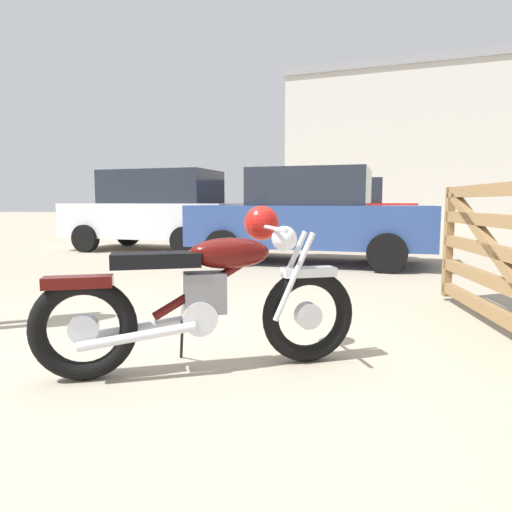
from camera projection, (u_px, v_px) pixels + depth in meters
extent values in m
plane|color=tan|center=(178.00, 348.00, 3.43)|extent=(80.00, 80.00, 0.00)
torus|color=black|center=(308.00, 315.00, 3.12)|extent=(0.61, 0.41, 0.64)
cylinder|color=silver|center=(308.00, 315.00, 3.12)|extent=(0.20, 0.16, 0.18)
torus|color=black|center=(84.00, 329.00, 2.79)|extent=(0.61, 0.41, 0.64)
cylinder|color=silver|center=(84.00, 329.00, 2.79)|extent=(0.20, 0.16, 0.18)
cube|color=silver|center=(309.00, 272.00, 3.08)|extent=(0.38, 0.29, 0.06)
cube|color=#4C0C0A|center=(78.00, 282.00, 2.75)|extent=(0.41, 0.31, 0.07)
cylinder|color=silver|center=(287.00, 273.00, 3.13)|extent=(0.27, 0.17, 0.58)
cylinder|color=silver|center=(294.00, 277.00, 2.98)|extent=(0.27, 0.17, 0.58)
sphere|color=silver|center=(284.00, 239.00, 3.02)|extent=(0.17, 0.17, 0.17)
cylinder|color=silver|center=(273.00, 228.00, 2.99)|extent=(0.33, 0.55, 0.03)
sphere|color=#B21914|center=(261.00, 223.00, 3.28)|extent=(0.25, 0.25, 0.25)
cylinder|color=#4C0C0A|center=(212.00, 282.00, 2.94)|extent=(0.68, 0.42, 0.47)
ellipsoid|color=#4C0C0A|center=(229.00, 253.00, 2.94)|extent=(0.56, 0.45, 0.20)
cube|color=black|center=(156.00, 260.00, 2.84)|extent=(0.57, 0.44, 0.09)
cube|color=slate|center=(205.00, 293.00, 2.94)|extent=(0.32, 0.29, 0.26)
cylinder|color=silver|center=(199.00, 316.00, 2.94)|extent=(0.29, 0.28, 0.22)
cylinder|color=silver|center=(138.00, 328.00, 2.96)|extent=(0.64, 0.40, 0.14)
cylinder|color=silver|center=(138.00, 336.00, 2.77)|extent=(0.64, 0.40, 0.14)
cylinder|color=black|center=(182.00, 340.00, 3.11)|extent=(0.13, 0.22, 0.33)
cube|color=olive|center=(448.00, 242.00, 5.05)|extent=(0.10, 0.11, 1.20)
cube|color=olive|center=(493.00, 313.00, 3.92)|extent=(0.58, 2.36, 0.11)
cube|color=olive|center=(495.00, 282.00, 3.89)|extent=(0.58, 2.36, 0.11)
cube|color=olive|center=(497.00, 252.00, 3.86)|extent=(0.58, 2.36, 0.11)
cube|color=olive|center=(499.00, 221.00, 3.83)|extent=(0.58, 2.36, 0.11)
cube|color=olive|center=(501.00, 189.00, 3.80)|extent=(0.58, 2.36, 0.11)
cube|color=olive|center=(497.00, 254.00, 3.86)|extent=(0.54, 2.17, 1.08)
cylinder|color=black|center=(382.00, 228.00, 13.72)|extent=(0.65, 0.23, 0.64)
cylinder|color=black|center=(383.00, 232.00, 12.03)|extent=(0.65, 0.23, 0.64)
cylinder|color=black|center=(283.00, 227.00, 14.46)|extent=(0.65, 0.23, 0.64)
cylinder|color=black|center=(271.00, 230.00, 12.77)|extent=(0.65, 0.23, 0.64)
cube|color=red|center=(329.00, 216.00, 13.20)|extent=(4.76, 1.92, 0.74)
cube|color=#232833|center=(319.00, 191.00, 13.19)|extent=(3.55, 1.72, 0.68)
cylinder|color=black|center=(85.00, 238.00, 10.04)|extent=(0.60, 0.20, 0.60)
cylinder|color=black|center=(128.00, 234.00, 11.59)|extent=(0.60, 0.20, 0.60)
cylinder|color=black|center=(185.00, 241.00, 9.31)|extent=(0.60, 0.20, 0.60)
cylinder|color=black|center=(216.00, 236.00, 10.87)|extent=(0.60, 0.20, 0.60)
cube|color=silver|center=(153.00, 220.00, 10.41)|extent=(3.94, 1.73, 0.76)
cube|color=#232833|center=(162.00, 187.00, 10.24)|extent=(2.43, 1.57, 0.72)
cylinder|color=black|center=(389.00, 243.00, 8.69)|extent=(0.62, 0.21, 0.62)
cylinder|color=black|center=(387.00, 253.00, 7.05)|extent=(0.62, 0.21, 0.62)
cylinder|color=black|center=(253.00, 240.00, 9.48)|extent=(0.62, 0.21, 0.62)
cylinder|color=black|center=(223.00, 248.00, 7.84)|extent=(0.62, 0.21, 0.62)
cube|color=#2D4784|center=(311.00, 226.00, 8.22)|extent=(4.22, 1.77, 0.72)
cube|color=#232833|center=(311.00, 187.00, 8.14)|extent=(2.02, 1.59, 0.64)
cube|color=beige|center=(461.00, 149.00, 31.25)|extent=(22.81, 10.86, 9.33)
cube|color=gray|center=(465.00, 74.00, 30.68)|extent=(23.13, 11.18, 0.50)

